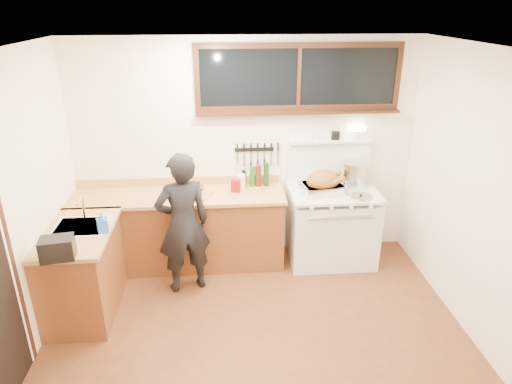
{
  "coord_description": "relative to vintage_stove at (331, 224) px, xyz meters",
  "views": [
    {
      "loc": [
        -0.29,
        -3.38,
        2.93
      ],
      "look_at": [
        0.05,
        0.85,
        1.15
      ],
      "focal_mm": 32.0,
      "sensor_mm": 36.0,
      "label": 1
    }
  ],
  "objects": [
    {
      "name": "ground_plane",
      "position": [
        -1.0,
        -1.41,
        -0.48
      ],
      "size": [
        4.0,
        3.5,
        0.02
      ],
      "primitive_type": "cube",
      "color": "#542B16"
    },
    {
      "name": "room_shell",
      "position": [
        -1.0,
        -1.41,
        1.18
      ],
      "size": [
        4.1,
        3.6,
        2.65
      ],
      "color": "white",
      "rests_on": "ground"
    },
    {
      "name": "counter_back",
      "position": [
        -1.8,
        0.04,
        -0.01
      ],
      "size": [
        2.44,
        0.64,
        1.0
      ],
      "color": "brown",
      "rests_on": "ground"
    },
    {
      "name": "counter_left",
      "position": [
        -2.7,
        -0.79,
        -0.02
      ],
      "size": [
        0.64,
        1.09,
        0.9
      ],
      "color": "brown",
      "rests_on": "ground"
    },
    {
      "name": "sink_unit",
      "position": [
        -2.68,
        -0.71,
        0.38
      ],
      "size": [
        0.5,
        0.45,
        0.37
      ],
      "color": "white",
      "rests_on": "counter_left"
    },
    {
      "name": "vintage_stove",
      "position": [
        0.0,
        0.0,
        0.0
      ],
      "size": [
        1.02,
        0.74,
        1.59
      ],
      "color": "white",
      "rests_on": "ground"
    },
    {
      "name": "back_window",
      "position": [
        -0.4,
        0.31,
        1.6
      ],
      "size": [
        2.32,
        0.13,
        0.77
      ],
      "color": "black",
      "rests_on": "room_shell"
    },
    {
      "name": "knife_strip",
      "position": [
        -0.88,
        0.32,
        0.84
      ],
      "size": [
        0.52,
        0.03,
        0.28
      ],
      "color": "black",
      "rests_on": "room_shell"
    },
    {
      "name": "man",
      "position": [
        -1.71,
        -0.48,
        0.31
      ],
      "size": [
        0.66,
        0.53,
        1.56
      ],
      "color": "black",
      "rests_on": "ground"
    },
    {
      "name": "soap_bottle",
      "position": [
        -2.43,
        -0.84,
        0.54
      ],
      "size": [
        0.12,
        0.12,
        0.21
      ],
      "color": "blue",
      "rests_on": "counter_left"
    },
    {
      "name": "toaster",
      "position": [
        -2.7,
        -1.29,
        0.53
      ],
      "size": [
        0.3,
        0.23,
        0.19
      ],
      "color": "black",
      "rests_on": "counter_left"
    },
    {
      "name": "cutting_board",
      "position": [
        -1.6,
        0.0,
        0.48
      ],
      "size": [
        0.44,
        0.39,
        0.13
      ],
      "color": "tan",
      "rests_on": "counter_back"
    },
    {
      "name": "roast_turkey",
      "position": [
        -0.14,
        -0.03,
        0.54
      ],
      "size": [
        0.54,
        0.44,
        0.26
      ],
      "color": "silver",
      "rests_on": "vintage_stove"
    },
    {
      "name": "stockpot",
      "position": [
        0.26,
        0.15,
        0.58
      ],
      "size": [
        0.33,
        0.33,
        0.3
      ],
      "color": "silver",
      "rests_on": "vintage_stove"
    },
    {
      "name": "saucepan",
      "position": [
        0.17,
        0.27,
        0.49
      ],
      "size": [
        0.19,
        0.28,
        0.11
      ],
      "color": "silver",
      "rests_on": "vintage_stove"
    },
    {
      "name": "pot_lid",
      "position": [
        0.25,
        -0.22,
        0.44
      ],
      "size": [
        0.3,
        0.3,
        0.04
      ],
      "color": "silver",
      "rests_on": "vintage_stove"
    },
    {
      "name": "coffee_tin",
      "position": [
        -1.13,
        0.06,
        0.51
      ],
      "size": [
        0.12,
        0.1,
        0.15
      ],
      "color": "maroon",
      "rests_on": "counter_back"
    },
    {
      "name": "pitcher",
      "position": [
        -1.07,
        0.13,
        0.52
      ],
      "size": [
        0.13,
        0.13,
        0.18
      ],
      "color": "white",
      "rests_on": "counter_back"
    },
    {
      "name": "bottle_cluster",
      "position": [
        -0.87,
        0.22,
        0.56
      ],
      "size": [
        0.32,
        0.07,
        0.28
      ],
      "color": "black",
      "rests_on": "counter_back"
    }
  ]
}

